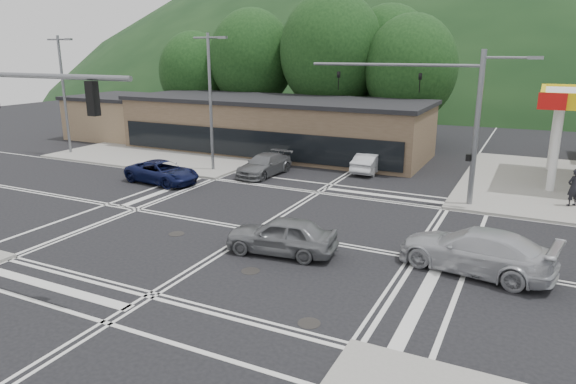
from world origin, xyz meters
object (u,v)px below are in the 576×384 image
at_px(car_queue_a, 371,162).
at_px(car_northbound, 264,165).
at_px(car_blue_west, 162,172).
at_px(pedestrian, 574,187).
at_px(car_queue_b, 382,154).
at_px(car_silver_east, 475,250).
at_px(car_grey_center, 281,235).

bearing_deg(car_queue_a, car_northbound, 35.67).
bearing_deg(car_blue_west, pedestrian, -70.78).
relative_size(car_blue_west, car_queue_b, 1.04).
height_order(car_blue_west, car_silver_east, car_silver_east).
height_order(car_grey_center, car_silver_east, car_silver_east).
height_order(car_blue_west, car_northbound, car_northbound).
xyz_separation_m(car_blue_west, car_queue_b, (10.81, 10.77, 0.12)).
xyz_separation_m(car_grey_center, car_queue_a, (-1.09, 15.41, -0.09)).
xyz_separation_m(car_silver_east, pedestrian, (3.54, 10.44, 0.32)).
relative_size(car_grey_center, car_queue_a, 1.09).
bearing_deg(car_queue_a, car_blue_west, 40.72).
bearing_deg(car_silver_east, car_queue_a, -138.96).
relative_size(car_northbound, pedestrian, 2.41).
bearing_deg(car_queue_b, pedestrian, 157.68).
height_order(car_silver_east, pedestrian, pedestrian).
xyz_separation_m(car_silver_east, car_northbound, (-14.29, 9.84, -0.12)).
distance_m(car_silver_east, car_queue_b, 18.03).
relative_size(car_blue_west, car_grey_center, 1.09).
xyz_separation_m(car_grey_center, car_silver_east, (7.22, 1.61, 0.05)).
xyz_separation_m(car_northbound, pedestrian, (17.83, 0.59, 0.45)).
relative_size(car_silver_east, car_northbound, 1.18).
bearing_deg(car_queue_b, car_queue_a, 89.80).
distance_m(car_silver_east, car_queue_a, 16.11).
bearing_deg(car_northbound, car_queue_a, 38.07).
xyz_separation_m(car_blue_west, pedestrian, (22.52, 5.14, 0.46)).
bearing_deg(car_queue_b, car_grey_center, 96.45).
height_order(car_silver_east, car_queue_a, car_silver_east).
xyz_separation_m(car_queue_a, car_northbound, (-5.98, -3.96, 0.01)).
height_order(car_blue_west, car_queue_a, car_queue_a).
relative_size(car_grey_center, car_northbound, 0.94).
relative_size(car_queue_a, car_northbound, 0.87).
bearing_deg(car_queue_a, pedestrian, 166.33).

